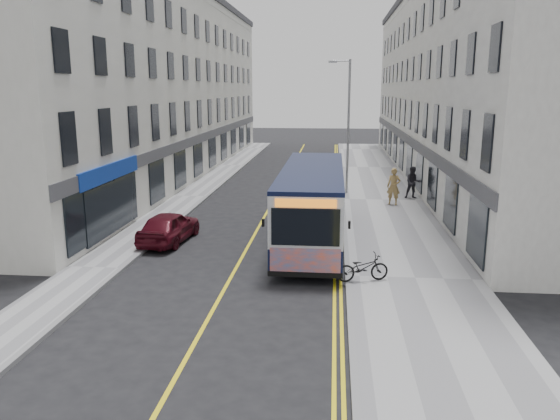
% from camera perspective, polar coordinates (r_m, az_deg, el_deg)
% --- Properties ---
extents(ground, '(140.00, 140.00, 0.00)m').
position_cam_1_polar(ground, '(20.34, -4.37, -5.63)').
color(ground, black).
rests_on(ground, ground).
extents(pavement_east, '(4.50, 64.00, 0.12)m').
position_cam_1_polar(pavement_east, '(31.77, 10.64, 0.98)').
color(pavement_east, gray).
rests_on(pavement_east, ground).
extents(pavement_west, '(2.00, 64.00, 0.12)m').
position_cam_1_polar(pavement_west, '(32.75, -9.37, 1.37)').
color(pavement_west, gray).
rests_on(pavement_west, ground).
extents(kerb_east, '(0.18, 64.00, 0.13)m').
position_cam_1_polar(kerb_east, '(31.65, 6.58, 1.08)').
color(kerb_east, slate).
rests_on(kerb_east, ground).
extents(kerb_west, '(0.18, 64.00, 0.13)m').
position_cam_1_polar(kerb_west, '(32.51, -7.66, 1.35)').
color(kerb_west, slate).
rests_on(kerb_west, ground).
extents(road_centre_line, '(0.12, 64.00, 0.01)m').
position_cam_1_polar(road_centre_line, '(31.84, -0.64, 1.12)').
color(road_centre_line, yellow).
rests_on(road_centre_line, ground).
extents(road_dbl_yellow_inner, '(0.10, 64.00, 0.01)m').
position_cam_1_polar(road_dbl_yellow_inner, '(31.65, 5.77, 0.99)').
color(road_dbl_yellow_inner, yellow).
rests_on(road_dbl_yellow_inner, ground).
extents(road_dbl_yellow_outer, '(0.10, 64.00, 0.01)m').
position_cam_1_polar(road_dbl_yellow_outer, '(31.66, 6.13, 0.98)').
color(road_dbl_yellow_outer, yellow).
rests_on(road_dbl_yellow_outer, ground).
extents(terrace_east, '(6.00, 46.00, 13.00)m').
position_cam_1_polar(terrace_east, '(40.81, 17.48, 12.27)').
color(terrace_east, white).
rests_on(terrace_east, ground).
extents(terrace_west, '(6.00, 46.00, 13.00)m').
position_cam_1_polar(terrace_west, '(41.90, -11.88, 12.56)').
color(terrace_west, silver).
rests_on(terrace_west, ground).
extents(streetlamp, '(1.32, 0.18, 8.00)m').
position_cam_1_polar(streetlamp, '(33.08, 7.02, 9.11)').
color(streetlamp, '#95989E').
rests_on(streetlamp, ground).
extents(city_bus, '(2.53, 10.82, 3.14)m').
position_cam_1_polar(city_bus, '(22.80, 3.40, 0.87)').
color(city_bus, black).
rests_on(city_bus, ground).
extents(bicycle, '(1.85, 1.08, 0.92)m').
position_cam_1_polar(bicycle, '(18.25, 8.63, -5.98)').
color(bicycle, black).
rests_on(bicycle, pavement_east).
extents(pedestrian_near, '(0.84, 0.67, 2.01)m').
position_cam_1_polar(pedestrian_near, '(30.33, 11.79, 2.43)').
color(pedestrian_near, '#9A7C46').
rests_on(pedestrian_near, pavement_east).
extents(pedestrian_far, '(0.91, 0.71, 1.85)m').
position_cam_1_polar(pedestrian_far, '(32.32, 13.73, 2.81)').
color(pedestrian_far, black).
rests_on(pedestrian_far, pavement_east).
extents(car_white, '(1.37, 3.91, 1.29)m').
position_cam_1_polar(car_white, '(39.68, 3.26, 4.33)').
color(car_white, white).
rests_on(car_white, ground).
extents(car_maroon, '(1.97, 4.06, 1.34)m').
position_cam_1_polar(car_maroon, '(23.37, -11.52, -1.72)').
color(car_maroon, '#480C16').
rests_on(car_maroon, ground).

